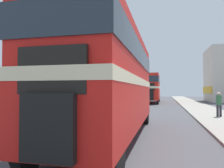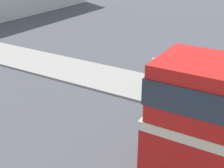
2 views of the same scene
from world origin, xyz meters
The scene contains 1 object.
pedestrian_walking centered at (6.78, 6.96, 1.12)m, with size 0.36×0.36×1.78m.
Camera 2 is at (-7.96, 0.72, 7.44)m, focal length 50.00 mm.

